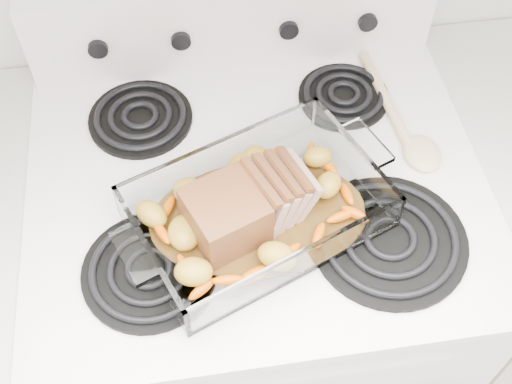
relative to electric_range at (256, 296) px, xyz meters
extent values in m
cube|color=white|center=(0.00, 0.00, -0.02)|extent=(0.76, 0.65, 0.92)
cube|color=white|center=(0.00, 0.00, 0.44)|extent=(0.78, 0.67, 0.02)
cube|color=white|center=(0.00, 0.29, 0.54)|extent=(0.76, 0.06, 0.18)
cylinder|color=black|center=(-0.19, -0.16, 0.46)|extent=(0.21, 0.21, 0.01)
cylinder|color=black|center=(0.19, -0.16, 0.46)|extent=(0.25, 0.25, 0.01)
cylinder|color=black|center=(-0.19, 0.16, 0.46)|extent=(0.19, 0.19, 0.01)
cylinder|color=black|center=(0.19, 0.16, 0.46)|extent=(0.17, 0.17, 0.01)
cylinder|color=black|center=(-0.25, 0.26, 0.54)|extent=(0.04, 0.02, 0.04)
cylinder|color=black|center=(-0.10, 0.26, 0.54)|extent=(0.04, 0.02, 0.04)
cylinder|color=black|center=(0.10, 0.26, 0.54)|extent=(0.04, 0.02, 0.04)
cylinder|color=black|center=(0.25, 0.26, 0.54)|extent=(0.04, 0.02, 0.04)
cube|color=white|center=(-0.01, -0.09, 0.47)|extent=(0.38, 0.25, 0.01)
cube|color=white|center=(-0.01, -0.22, 0.50)|extent=(0.38, 0.01, 0.06)
cube|color=white|center=(-0.01, 0.03, 0.50)|extent=(0.38, 0.01, 0.06)
cube|color=white|center=(-0.20, -0.09, 0.50)|extent=(0.01, 0.25, 0.06)
cube|color=white|center=(0.17, -0.09, 0.50)|extent=(0.01, 0.25, 0.06)
cylinder|color=#442C0F|center=(-0.01, -0.09, 0.47)|extent=(0.22, 0.22, 0.00)
cube|color=brown|center=(-0.07, -0.09, 0.51)|extent=(0.11, 0.11, 0.09)
cube|color=#C9A192|center=(-0.01, -0.09, 0.51)|extent=(0.04, 0.10, 0.08)
cube|color=#C9A192|center=(0.01, -0.09, 0.51)|extent=(0.04, 0.10, 0.08)
cube|color=#C9A192|center=(0.04, -0.09, 0.51)|extent=(0.05, 0.10, 0.08)
cube|color=#C9A192|center=(0.06, -0.09, 0.51)|extent=(0.05, 0.10, 0.07)
ellipsoid|color=#F86100|center=(-0.13, -0.16, 0.48)|extent=(0.05, 0.02, 0.02)
ellipsoid|color=#F86100|center=(0.09, -0.16, 0.48)|extent=(0.05, 0.02, 0.02)
ellipsoid|color=#F86100|center=(0.12, -0.08, 0.48)|extent=(0.05, 0.02, 0.02)
ellipsoid|color=#F86100|center=(-0.14, -0.06, 0.48)|extent=(0.05, 0.02, 0.02)
ellipsoid|color=#AA862D|center=(-0.14, -0.03, 0.49)|extent=(0.05, 0.05, 0.04)
ellipsoid|color=#AA862D|center=(0.01, -0.02, 0.49)|extent=(0.05, 0.05, 0.04)
ellipsoid|color=#AA862D|center=(0.09, -0.11, 0.49)|extent=(0.05, 0.05, 0.04)
cylinder|color=#D6B084|center=(0.26, 0.14, 0.46)|extent=(0.04, 0.24, 0.02)
ellipsoid|color=#D6B084|center=(0.29, 0.00, 0.46)|extent=(0.07, 0.08, 0.02)
camera|label=1|loc=(-0.10, -0.66, 1.33)|focal=45.00mm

